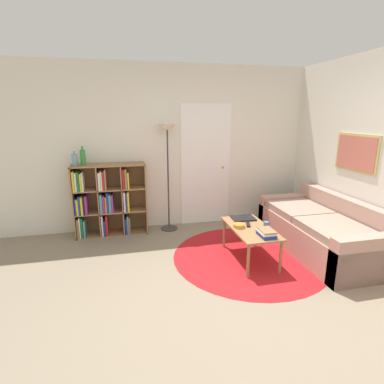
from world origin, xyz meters
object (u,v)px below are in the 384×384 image
(floor_lamp, at_px, (167,142))
(bottle_left, at_px, (75,160))
(bookshelf, at_px, (106,200))
(bottle_middle, at_px, (83,157))
(bowl, at_px, (239,226))
(cup, at_px, (266,225))
(coffee_table, at_px, (250,231))
(laptop, at_px, (243,218))
(couch, at_px, (322,231))

(floor_lamp, height_order, bottle_left, floor_lamp)
(bookshelf, relative_size, bottle_middle, 3.95)
(bowl, bearing_deg, bookshelf, 143.09)
(bookshelf, relative_size, cup, 13.57)
(bookshelf, height_order, coffee_table, bookshelf)
(coffee_table, bearing_deg, laptop, 84.83)
(couch, bearing_deg, laptop, 165.67)
(couch, height_order, laptop, couch)
(bookshelf, height_order, couch, bookshelf)
(bookshelf, bearing_deg, cup, -34.05)
(laptop, height_order, bottle_middle, bottle_middle)
(couch, relative_size, cup, 23.22)
(coffee_table, xyz_separation_m, bottle_middle, (-2.11, 1.29, 0.83))
(couch, bearing_deg, bookshelf, 156.75)
(cup, relative_size, bottle_middle, 0.29)
(bookshelf, xyz_separation_m, bowl, (1.68, -1.26, -0.09))
(cup, xyz_separation_m, bottle_middle, (-2.29, 1.35, 0.74))
(coffee_table, relative_size, laptop, 2.90)
(bookshelf, distance_m, laptop, 2.10)
(bottle_left, xyz_separation_m, bottle_middle, (0.11, 0.01, 0.03))
(bowl, height_order, bottle_left, bottle_left)
(floor_lamp, bearing_deg, couch, -32.42)
(bottle_middle, bearing_deg, bottle_left, -173.20)
(couch, height_order, bowl, couch)
(bookshelf, distance_m, floor_lamp, 1.31)
(coffee_table, xyz_separation_m, laptop, (0.03, 0.32, 0.06))
(bottle_middle, bearing_deg, cup, -30.43)
(cup, bearing_deg, bottle_middle, 149.57)
(bookshelf, xyz_separation_m, floor_lamp, (0.97, -0.01, 0.88))
(cup, height_order, bottle_left, bottle_left)
(bowl, distance_m, bottle_left, 2.53)
(bottle_left, bearing_deg, bottle_middle, 6.80)
(floor_lamp, height_order, couch, floor_lamp)
(coffee_table, height_order, laptop, laptop)
(couch, distance_m, bowl, 1.25)
(cup, bearing_deg, bookshelf, 145.95)
(bottle_left, bearing_deg, coffee_table, -29.82)
(couch, xyz_separation_m, bowl, (-1.24, -0.01, 0.19))
(bottle_middle, bearing_deg, floor_lamp, -0.10)
(bookshelf, distance_m, couch, 3.19)
(coffee_table, distance_m, bottle_left, 2.68)
(bookshelf, distance_m, coffee_table, 2.25)
(bookshelf, relative_size, bottle_left, 5.20)
(bookshelf, relative_size, couch, 0.58)
(laptop, height_order, cup, cup)
(floor_lamp, bearing_deg, cup, -52.18)
(bowl, bearing_deg, bottle_middle, 147.50)
(bookshelf, xyz_separation_m, bottle_left, (-0.40, -0.03, 0.65))
(floor_lamp, height_order, cup, floor_lamp)
(bowl, xyz_separation_m, cup, (0.33, -0.09, 0.02))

